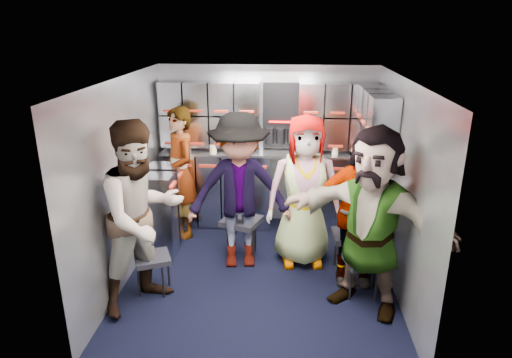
# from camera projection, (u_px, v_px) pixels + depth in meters

# --- Properties ---
(floor) EXTENTS (3.00, 3.00, 0.00)m
(floor) POSITION_uv_depth(u_px,v_px,m) (259.00, 275.00, 4.98)
(floor) COLOR black
(floor) RESTS_ON ground
(wall_back) EXTENTS (2.80, 0.04, 2.10)m
(wall_back) POSITION_uv_depth(u_px,v_px,m) (267.00, 146.00, 6.04)
(wall_back) COLOR #9499A2
(wall_back) RESTS_ON ground
(wall_left) EXTENTS (0.04, 3.00, 2.10)m
(wall_left) POSITION_uv_depth(u_px,v_px,m) (125.00, 181.00, 4.73)
(wall_left) COLOR #9499A2
(wall_left) RESTS_ON ground
(wall_right) EXTENTS (0.04, 3.00, 2.10)m
(wall_right) POSITION_uv_depth(u_px,v_px,m) (400.00, 188.00, 4.54)
(wall_right) COLOR #9499A2
(wall_right) RESTS_ON ground
(ceiling) EXTENTS (2.80, 3.00, 0.02)m
(ceiling) POSITION_uv_depth(u_px,v_px,m) (260.00, 80.00, 4.28)
(ceiling) COLOR silver
(ceiling) RESTS_ON wall_back
(cart_bank_back) EXTENTS (2.68, 0.38, 0.99)m
(cart_bank_back) POSITION_uv_depth(u_px,v_px,m) (266.00, 190.00, 6.03)
(cart_bank_back) COLOR #A2A7B3
(cart_bank_back) RESTS_ON ground
(cart_bank_left) EXTENTS (0.38, 0.76, 0.99)m
(cart_bank_left) POSITION_uv_depth(u_px,v_px,m) (163.00, 210.00, 5.42)
(cart_bank_left) COLOR #A2A7B3
(cart_bank_left) RESTS_ON ground
(counter) EXTENTS (2.68, 0.42, 0.03)m
(counter) POSITION_uv_depth(u_px,v_px,m) (266.00, 153.00, 5.86)
(counter) COLOR #B5B8BD
(counter) RESTS_ON cart_bank_back
(locker_bank_back) EXTENTS (2.68, 0.28, 0.82)m
(locker_bank_back) POSITION_uv_depth(u_px,v_px,m) (267.00, 115.00, 5.76)
(locker_bank_back) COLOR #A2A7B3
(locker_bank_back) RESTS_ON wall_back
(locker_bank_right) EXTENTS (0.28, 1.00, 0.82)m
(locker_bank_right) POSITION_uv_depth(u_px,v_px,m) (376.00, 128.00, 5.06)
(locker_bank_right) COLOR #A2A7B3
(locker_bank_right) RESTS_ON wall_right
(right_cabinet) EXTENTS (0.28, 1.20, 1.00)m
(right_cabinet) POSITION_uv_depth(u_px,v_px,m) (370.00, 214.00, 5.29)
(right_cabinet) COLOR #A2A7B3
(right_cabinet) RESTS_ON ground
(coffee_niche) EXTENTS (0.46, 0.16, 0.84)m
(coffee_niche) POSITION_uv_depth(u_px,v_px,m) (281.00, 116.00, 5.81)
(coffee_niche) COLOR black
(coffee_niche) RESTS_ON wall_back
(red_latch_strip) EXTENTS (2.60, 0.02, 0.03)m
(red_latch_strip) POSITION_uv_depth(u_px,v_px,m) (265.00, 167.00, 5.71)
(red_latch_strip) COLOR #A72515
(red_latch_strip) RESTS_ON cart_bank_back
(jump_seat_near_left) EXTENTS (0.44, 0.43, 0.40)m
(jump_seat_near_left) POSITION_uv_depth(u_px,v_px,m) (152.00, 260.00, 4.57)
(jump_seat_near_left) COLOR black
(jump_seat_near_left) RESTS_ON ground
(jump_seat_mid_left) EXTENTS (0.51, 0.49, 0.48)m
(jump_seat_mid_left) POSITION_uv_depth(u_px,v_px,m) (242.00, 223.00, 5.24)
(jump_seat_mid_left) COLOR black
(jump_seat_mid_left) RESTS_ON ground
(jump_seat_center) EXTENTS (0.50, 0.49, 0.46)m
(jump_seat_center) POSITION_uv_depth(u_px,v_px,m) (302.00, 222.00, 5.31)
(jump_seat_center) COLOR black
(jump_seat_center) RESTS_ON ground
(jump_seat_mid_right) EXTENTS (0.41, 0.39, 0.46)m
(jump_seat_mid_right) POSITION_uv_depth(u_px,v_px,m) (351.00, 238.00, 4.92)
(jump_seat_mid_right) COLOR black
(jump_seat_mid_right) RESTS_ON ground
(jump_seat_near_right) EXTENTS (0.40, 0.39, 0.40)m
(jump_seat_near_right) POSITION_uv_depth(u_px,v_px,m) (363.00, 263.00, 4.51)
(jump_seat_near_right) COLOR black
(jump_seat_near_right) RESTS_ON ground
(attendant_standing) EXTENTS (0.67, 0.72, 1.66)m
(attendant_standing) POSITION_uv_depth(u_px,v_px,m) (180.00, 173.00, 5.66)
(attendant_standing) COLOR black
(attendant_standing) RESTS_ON ground
(attendant_arc_a) EXTENTS (1.10, 1.12, 1.82)m
(attendant_arc_a) POSITION_uv_depth(u_px,v_px,m) (142.00, 217.00, 4.21)
(attendant_arc_a) COLOR black
(attendant_arc_a) RESTS_ON ground
(attendant_arc_b) EXTENTS (1.20, 0.79, 1.74)m
(attendant_arc_b) POSITION_uv_depth(u_px,v_px,m) (239.00, 192.00, 4.93)
(attendant_arc_b) COLOR black
(attendant_arc_b) RESTS_ON ground
(attendant_arc_c) EXTENTS (0.88, 0.62, 1.70)m
(attendant_arc_c) POSITION_uv_depth(u_px,v_px,m) (304.00, 192.00, 5.00)
(attendant_arc_c) COLOR black
(attendant_arc_c) RESTS_ON ground
(attendant_arc_d) EXTENTS (0.93, 0.40, 1.58)m
(attendant_arc_d) POSITION_uv_depth(u_px,v_px,m) (356.00, 212.00, 4.62)
(attendant_arc_d) COLOR black
(attendant_arc_d) RESTS_ON ground
(attendant_arc_e) EXTENTS (1.68, 1.33, 1.79)m
(attendant_arc_e) POSITION_uv_depth(u_px,v_px,m) (371.00, 221.00, 4.16)
(attendant_arc_e) COLOR black
(attendant_arc_e) RESTS_ON ground
(bottle_left) EXTENTS (0.06, 0.06, 0.25)m
(bottle_left) POSITION_uv_depth(u_px,v_px,m) (188.00, 142.00, 5.83)
(bottle_left) COLOR white
(bottle_left) RESTS_ON counter
(bottle_mid) EXTENTS (0.06, 0.06, 0.23)m
(bottle_mid) POSITION_uv_depth(u_px,v_px,m) (233.00, 143.00, 5.79)
(bottle_mid) COLOR white
(bottle_mid) RESTS_ON counter
(bottle_right) EXTENTS (0.07, 0.07, 0.24)m
(bottle_right) POSITION_uv_depth(u_px,v_px,m) (296.00, 144.00, 5.74)
(bottle_right) COLOR white
(bottle_right) RESTS_ON counter
(cup_left) EXTENTS (0.09, 0.09, 0.09)m
(cup_left) POSITION_uv_depth(u_px,v_px,m) (213.00, 148.00, 5.83)
(cup_left) COLOR beige
(cup_left) RESTS_ON counter
(cup_right) EXTENTS (0.08, 0.08, 0.10)m
(cup_right) POSITION_uv_depth(u_px,v_px,m) (335.00, 150.00, 5.72)
(cup_right) COLOR beige
(cup_right) RESTS_ON counter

